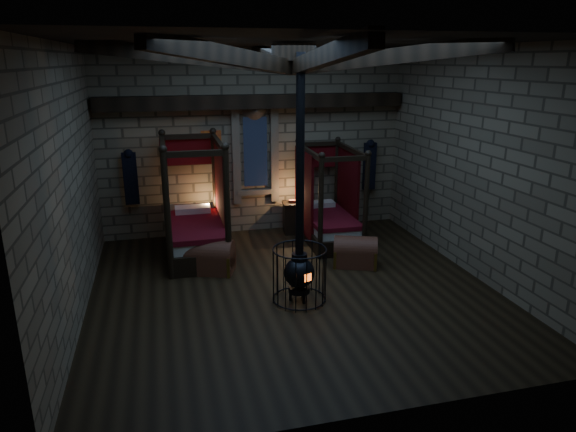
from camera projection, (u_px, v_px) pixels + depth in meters
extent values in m
cube|color=black|center=(293.00, 289.00, 9.17)|extent=(7.00, 7.00, 0.01)
cube|color=#847054|center=(255.00, 143.00, 11.81)|extent=(7.00, 0.02, 4.20)
cube|color=#847054|center=(379.00, 245.00, 5.32)|extent=(7.00, 0.02, 4.20)
cube|color=#847054|center=(70.00, 187.00, 7.74)|extent=(0.02, 7.00, 4.20)
cube|color=#847054|center=(478.00, 165.00, 9.38)|extent=(0.02, 7.00, 4.20)
cube|color=black|center=(294.00, 42.00, 7.95)|extent=(7.00, 7.00, 0.01)
cube|color=black|center=(256.00, 102.00, 11.36)|extent=(6.86, 0.35, 0.30)
cylinder|color=black|center=(294.00, 52.00, 7.99)|extent=(0.70, 0.70, 0.25)
cube|color=black|center=(255.00, 152.00, 11.82)|extent=(0.55, 0.04, 1.60)
cube|color=maroon|center=(211.00, 145.00, 11.54)|extent=(0.45, 0.03, 0.65)
cube|color=black|center=(131.00, 179.00, 11.19)|extent=(0.30, 0.10, 1.15)
cube|color=black|center=(369.00, 166.00, 12.50)|extent=(0.30, 0.10, 1.15)
cube|color=black|center=(197.00, 246.00, 10.73)|extent=(1.19, 2.28, 0.39)
cube|color=beige|center=(196.00, 233.00, 10.64)|extent=(1.06, 2.10, 0.24)
cube|color=maroon|center=(195.00, 226.00, 10.59)|extent=(1.13, 2.14, 0.11)
cube|color=beige|center=(193.00, 210.00, 11.33)|extent=(0.77, 0.39, 0.15)
cube|color=#520709|center=(189.00, 151.00, 11.24)|extent=(1.20, 0.06, 0.60)
cylinder|color=black|center=(168.00, 217.00, 9.30)|extent=(0.12, 0.12, 2.40)
cylinder|color=black|center=(166.00, 189.00, 11.32)|extent=(0.12, 0.12, 2.40)
cylinder|color=black|center=(228.00, 213.00, 9.54)|extent=(0.12, 0.12, 2.40)
cylinder|color=black|center=(215.00, 186.00, 11.57)|extent=(0.12, 0.12, 2.40)
cube|color=#520709|center=(165.00, 195.00, 10.59)|extent=(0.08, 1.63, 2.12)
cube|color=#520709|center=(220.00, 192.00, 10.85)|extent=(0.08, 1.63, 2.12)
cube|color=black|center=(328.00, 234.00, 11.56)|extent=(1.08, 2.02, 0.35)
cube|color=beige|center=(329.00, 223.00, 11.48)|extent=(0.96, 1.87, 0.21)
cube|color=maroon|center=(329.00, 217.00, 11.44)|extent=(1.02, 1.91, 0.10)
cube|color=beige|center=(320.00, 204.00, 12.09)|extent=(0.68, 0.35, 0.13)
cube|color=#520709|center=(318.00, 156.00, 12.01)|extent=(1.06, 0.07, 0.53)
cylinder|color=black|center=(321.00, 209.00, 10.30)|extent=(0.11, 0.11, 2.11)
cylinder|color=black|center=(298.00, 187.00, 12.09)|extent=(0.11, 0.11, 2.11)
cylinder|color=black|center=(366.00, 206.00, 10.51)|extent=(0.11, 0.11, 2.11)
cylinder|color=black|center=(337.00, 185.00, 12.30)|extent=(0.11, 0.11, 2.11)
cube|color=#520709|center=(304.00, 192.00, 11.45)|extent=(0.09, 1.44, 1.87)
cube|color=#520709|center=(347.00, 190.00, 11.66)|extent=(0.09, 1.44, 1.87)
cube|color=brown|center=(210.00, 262.00, 9.90)|extent=(1.05, 0.84, 0.38)
cylinder|color=brown|center=(209.00, 253.00, 9.85)|extent=(1.05, 0.84, 0.56)
cube|color=olive|center=(188.00, 261.00, 9.95)|extent=(0.25, 0.56, 0.40)
cube|color=olive|center=(231.00, 263.00, 9.86)|extent=(0.25, 0.56, 0.40)
cube|color=brown|center=(355.00, 257.00, 10.20)|extent=(0.97, 0.79, 0.35)
cylinder|color=brown|center=(355.00, 249.00, 10.15)|extent=(0.97, 0.79, 0.52)
cube|color=olive|center=(335.00, 256.00, 10.25)|extent=(0.24, 0.52, 0.37)
cube|color=olive|center=(375.00, 258.00, 10.16)|extent=(0.24, 0.52, 0.37)
cube|color=black|center=(209.00, 226.00, 11.65)|extent=(0.39, 0.38, 0.63)
cube|color=black|center=(209.00, 212.00, 11.56)|extent=(0.43, 0.41, 0.04)
cylinder|color=olive|center=(209.00, 208.00, 11.53)|extent=(0.09, 0.09, 0.14)
cube|color=black|center=(293.00, 219.00, 12.09)|extent=(0.46, 0.44, 0.70)
cube|color=black|center=(293.00, 203.00, 11.98)|extent=(0.50, 0.48, 0.04)
cube|color=brown|center=(293.00, 201.00, 11.96)|extent=(0.19, 0.15, 0.05)
cylinder|color=black|center=(299.00, 289.00, 8.71)|extent=(0.37, 0.37, 0.09)
sphere|color=black|center=(299.00, 273.00, 8.62)|extent=(0.52, 0.52, 0.52)
cylinder|color=black|center=(299.00, 257.00, 8.54)|extent=(0.26, 0.26, 0.13)
cube|color=#FF5914|center=(308.00, 278.00, 8.42)|extent=(0.13, 0.06, 0.13)
cylinder|color=black|center=(300.00, 159.00, 8.06)|extent=(0.14, 0.14, 3.22)
torus|color=black|center=(299.00, 298.00, 8.76)|extent=(0.92, 0.92, 0.03)
torus|color=black|center=(299.00, 249.00, 8.50)|extent=(0.92, 0.92, 0.03)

